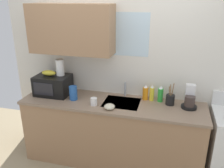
{
  "coord_description": "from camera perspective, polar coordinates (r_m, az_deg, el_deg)",
  "views": [
    {
      "loc": [
        0.72,
        -2.69,
        2.2
      ],
      "look_at": [
        0.0,
        0.0,
        1.15
      ],
      "focal_mm": 38.09,
      "sensor_mm": 36.0,
      "label": 1
    }
  ],
  "objects": [
    {
      "name": "microwave",
      "position": [
        3.37,
        -13.97,
        -0.22
      ],
      "size": [
        0.46,
        0.35,
        0.27
      ],
      "color": "black",
      "rests_on": "counter_unit"
    },
    {
      "name": "cereal_canister",
      "position": [
        3.16,
        -9.29,
        -2.14
      ],
      "size": [
        0.1,
        0.1,
        0.18
      ],
      "primitive_type": "cylinder",
      "color": "#2659A5",
      "rests_on": "counter_unit"
    },
    {
      "name": "sink_faucet",
      "position": [
        3.23,
        3.18,
        -1.24
      ],
      "size": [
        0.03,
        0.03,
        0.2
      ],
      "primitive_type": "cylinder",
      "color": "#B2B5BA",
      "rests_on": "counter_unit"
    },
    {
      "name": "small_bowl",
      "position": [
        2.88,
        -0.61,
        -5.45
      ],
      "size": [
        0.13,
        0.13,
        0.06
      ],
      "primitive_type": "ellipsoid",
      "color": "beige",
      "rests_on": "counter_unit"
    },
    {
      "name": "utensil_crock",
      "position": [
        3.07,
        13.79,
        -3.6
      ],
      "size": [
        0.11,
        0.11,
        0.29
      ],
      "color": "black",
      "rests_on": "counter_unit"
    },
    {
      "name": "banana_bunch",
      "position": [
        3.34,
        -14.95,
        2.59
      ],
      "size": [
        0.2,
        0.11,
        0.07
      ],
      "primitive_type": "ellipsoid",
      "color": "gold",
      "rests_on": "microwave"
    },
    {
      "name": "counter_unit",
      "position": [
        3.29,
        0.04,
        -11.35
      ],
      "size": [
        2.38,
        0.63,
        0.9
      ],
      "color": "#9E7551",
      "rests_on": "ground"
    },
    {
      "name": "dish_soap_bottle_yellow",
      "position": [
        3.13,
        9.54,
        -2.21
      ],
      "size": [
        0.06,
        0.06,
        0.21
      ],
      "color": "yellow",
      "rests_on": "counter_unit"
    },
    {
      "name": "mug_white",
      "position": [
        2.99,
        -4.38,
        -4.21
      ],
      "size": [
        0.08,
        0.08,
        0.09
      ],
      "primitive_type": "cylinder",
      "color": "white",
      "rests_on": "counter_unit"
    },
    {
      "name": "coffee_maker",
      "position": [
        3.06,
        18.14,
        -3.48
      ],
      "size": [
        0.19,
        0.21,
        0.28
      ],
      "color": "black",
      "rests_on": "counter_unit"
    },
    {
      "name": "kitchen_wall_assembly",
      "position": [
        3.22,
        -0.72,
        5.71
      ],
      "size": [
        3.15,
        0.42,
        2.5
      ],
      "color": "silver",
      "rests_on": "ground"
    },
    {
      "name": "dish_soap_bottle_green",
      "position": [
        3.12,
        11.55,
        -2.43
      ],
      "size": [
        0.07,
        0.07,
        0.21
      ],
      "color": "green",
      "rests_on": "counter_unit"
    },
    {
      "name": "paper_towel_roll",
      "position": [
        3.29,
        -12.37,
        3.91
      ],
      "size": [
        0.11,
        0.11,
        0.22
      ],
      "primitive_type": "cylinder",
      "color": "white",
      "rests_on": "microwave"
    },
    {
      "name": "dish_soap_bottle_orange",
      "position": [
        3.14,
        8.01,
        -2.1
      ],
      "size": [
        0.07,
        0.07,
        0.2
      ],
      "color": "orange",
      "rests_on": "counter_unit"
    }
  ]
}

